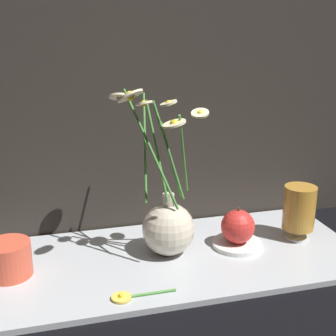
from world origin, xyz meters
The scene contains 8 objects.
ground_plane centered at (0.00, 0.00, 0.00)m, with size 6.00×6.00×0.00m, color black.
shelf centered at (0.00, 0.00, 0.01)m, with size 0.82×0.34×0.01m.
vase_with_flowers centered at (0.01, 0.01, 0.08)m, with size 0.20×0.17×0.36m.
yellow_mug centered at (-0.31, 0.01, 0.05)m, with size 0.10×0.09×0.07m.
tea_glass centered at (0.31, 0.01, 0.08)m, with size 0.07×0.07×0.12m.
saucer_plate centered at (0.16, 0.01, 0.02)m, with size 0.11×0.11×0.01m.
orange_fruit centered at (0.16, 0.01, 0.06)m, with size 0.07×0.07×0.08m.
loose_daisy centered at (-0.10, -0.13, 0.02)m, with size 0.12×0.04×0.01m.
Camera 1 is at (-0.22, -0.85, 0.48)m, focal length 50.00 mm.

